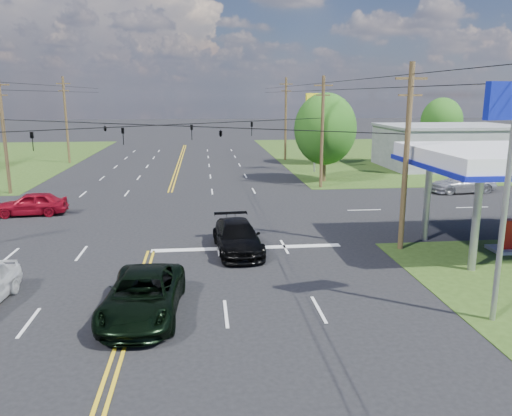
{
  "coord_description": "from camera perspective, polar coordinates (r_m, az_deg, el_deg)",
  "views": [
    {
      "loc": [
        2.78,
        -21.13,
        7.91
      ],
      "look_at": [
        5.69,
        6.0,
        1.71
      ],
      "focal_mm": 35.0,
      "sensor_mm": 36.0,
      "label": 1
    }
  ],
  "objects": [
    {
      "name": "power_lines",
      "position": [
        31.26,
        -11.57,
        13.8
      ],
      "size": [
        26.04,
        100.0,
        0.64
      ],
      "color": "black",
      "rests_on": "ground"
    },
    {
      "name": "pole_nw",
      "position": [
        45.09,
        -26.85,
        7.62
      ],
      "size": [
        1.6,
        0.28,
        9.5
      ],
      "color": "#47351E",
      "rests_on": "ground"
    },
    {
      "name": "pole_left_far",
      "position": [
        63.2,
        -20.88,
        9.48
      ],
      "size": [
        1.6,
        0.28,
        10.0
      ],
      "color": "#47351E",
      "rests_on": "ground"
    },
    {
      "name": "tree_right_a",
      "position": [
        46.61,
        7.91,
        8.93
      ],
      "size": [
        5.7,
        5.7,
        8.18
      ],
      "color": "#47351E",
      "rests_on": "ground"
    },
    {
      "name": "retail_ne",
      "position": [
        59.97,
        21.04,
        6.48
      ],
      "size": [
        14.0,
        10.0,
        4.4
      ],
      "primitive_type": "cube",
      "color": "slate",
      "rests_on": "ground"
    },
    {
      "name": "sedan_far",
      "position": [
        44.73,
        22.56,
        2.64
      ],
      "size": [
        5.58,
        2.58,
        1.58
      ],
      "primitive_type": "imported",
      "rotation": [
        0.0,
        0.0,
        -1.5
      ],
      "color": "#B8B8BD",
      "rests_on": "ground"
    },
    {
      "name": "tree_right_b",
      "position": [
        58.87,
        7.45,
        9.09
      ],
      "size": [
        4.94,
        4.94,
        7.09
      ],
      "color": "#47351E",
      "rests_on": "ground"
    },
    {
      "name": "pickup_dkgreen",
      "position": [
        18.86,
        -12.79,
        -9.72
      ],
      "size": [
        2.96,
        5.84,
        1.58
      ],
      "primitive_type": "imported",
      "rotation": [
        0.0,
        0.0,
        -0.06
      ],
      "color": "black",
      "rests_on": "ground"
    },
    {
      "name": "ground",
      "position": [
        34.18,
        -10.63,
        -0.82
      ],
      "size": [
        280.0,
        280.0,
        0.0
      ],
      "primitive_type": "plane",
      "color": "black",
      "rests_on": "ground"
    },
    {
      "name": "grass_ne",
      "position": [
        73.1,
        20.17,
        5.8
      ],
      "size": [
        46.0,
        48.0,
        0.03
      ],
      "primitive_type": "cube",
      "color": "#294014",
      "rests_on": "ground"
    },
    {
      "name": "tree_far_r",
      "position": [
        70.51,
        20.44,
        9.26
      ],
      "size": [
        5.32,
        5.32,
        7.63
      ],
      "color": "#47351E",
      "rests_on": "ground"
    },
    {
      "name": "span_wire_signals",
      "position": [
        33.3,
        -11.05,
        9.26
      ],
      "size": [
        26.0,
        18.0,
        1.13
      ],
      "color": "black",
      "rests_on": "ground"
    },
    {
      "name": "polesign_ne",
      "position": [
        52.47,
        6.85,
        11.0
      ],
      "size": [
        2.24,
        0.75,
        8.14
      ],
      "color": "#A5A5AA",
      "rests_on": "ground"
    },
    {
      "name": "sedan_red",
      "position": [
        36.73,
        -24.29,
        0.45
      ],
      "size": [
        4.72,
        2.21,
        1.56
      ],
      "primitive_type": "imported",
      "rotation": [
        0.0,
        0.0,
        -1.49
      ],
      "color": "maroon",
      "rests_on": "ground"
    },
    {
      "name": "stop_bar",
      "position": [
        26.44,
        -1.04,
        -4.62
      ],
      "size": [
        10.0,
        0.5,
        0.02
      ],
      "primitive_type": "cube",
      "color": "silver",
      "rests_on": "ground"
    },
    {
      "name": "pole_se",
      "position": [
        26.38,
        16.8,
        5.73
      ],
      "size": [
        1.6,
        0.28,
        9.5
      ],
      "color": "#47351E",
      "rests_on": "ground"
    },
    {
      "name": "suv_black",
      "position": [
        25.7,
        -2.14,
        -3.32
      ],
      "size": [
        2.6,
        5.55,
        1.57
      ],
      "primitive_type": "imported",
      "rotation": [
        0.0,
        0.0,
        0.08
      ],
      "color": "black",
      "rests_on": "ground"
    },
    {
      "name": "pole_right_far",
      "position": [
        62.04,
        3.41,
        10.23
      ],
      "size": [
        1.6,
        0.28,
        10.0
      ],
      "color": "#47351E",
      "rests_on": "ground"
    },
    {
      "name": "pole_ne",
      "position": [
        43.46,
        7.57,
        8.73
      ],
      "size": [
        1.6,
        0.28,
        9.5
      ],
      "color": "#47351E",
      "rests_on": "ground"
    }
  ]
}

